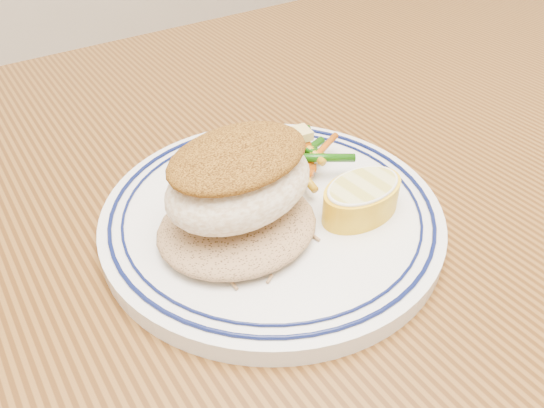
% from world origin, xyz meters
% --- Properties ---
extents(dining_table, '(1.50, 0.90, 0.75)m').
position_xyz_m(dining_table, '(0.00, 0.00, 0.65)').
color(dining_table, '#48290E').
rests_on(dining_table, ground).
extents(plate, '(0.26, 0.26, 0.02)m').
position_xyz_m(plate, '(0.00, 0.02, 0.76)').
color(plate, silver).
rests_on(plate, dining_table).
extents(rice_pilaf, '(0.12, 0.10, 0.02)m').
position_xyz_m(rice_pilaf, '(-0.04, 0.01, 0.78)').
color(rice_pilaf, '#9B764D').
rests_on(rice_pilaf, plate).
extents(fish_fillet, '(0.12, 0.10, 0.06)m').
position_xyz_m(fish_fillet, '(-0.03, 0.01, 0.81)').
color(fish_fillet, white).
rests_on(fish_fillet, rice_pilaf).
extents(vegetable_pile, '(0.10, 0.09, 0.03)m').
position_xyz_m(vegetable_pile, '(0.04, 0.06, 0.78)').
color(vegetable_pile, '#134909').
rests_on(vegetable_pile, plate).
extents(butter_pat, '(0.02, 0.02, 0.01)m').
position_xyz_m(butter_pat, '(0.05, 0.06, 0.80)').
color(butter_pat, '#DDC76C').
rests_on(butter_pat, vegetable_pile).
extents(lemon_wedge, '(0.07, 0.07, 0.03)m').
position_xyz_m(lemon_wedge, '(0.05, -0.02, 0.78)').
color(lemon_wedge, yellow).
rests_on(lemon_wedge, plate).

